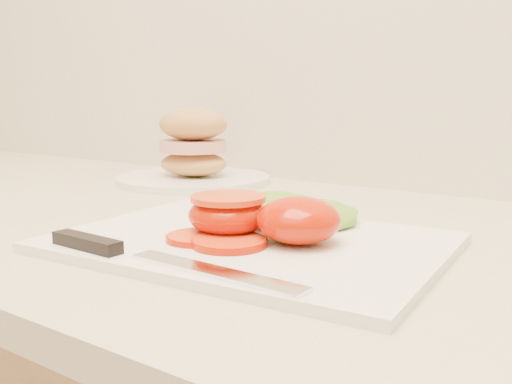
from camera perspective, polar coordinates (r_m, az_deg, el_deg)
The scene contains 9 objects.
cutting_board at distance 0.57m, azimuth -0.58°, elevation -5.06°, with size 0.37×0.27×0.01m, color white.
tomato_half_dome at distance 0.55m, azimuth 4.29°, elevation -2.81°, with size 0.08×0.08×0.05m, color #BD1D00.
tomato_half_cut at distance 0.58m, azimuth -2.78°, elevation -2.13°, with size 0.08×0.08×0.04m.
tomato_slice_0 at distance 0.54m, azimuth -2.68°, elevation -5.04°, with size 0.07×0.07×0.01m, color #F25623.
tomato_slice_1 at distance 0.56m, azimuth -5.81°, elevation -4.54°, with size 0.06×0.06×0.01m, color #F25623.
lettuce_leaf_0 at distance 0.64m, azimuth 1.84°, elevation -1.82°, with size 0.14×0.09×0.03m, color #65A92C.
lettuce_leaf_1 at distance 0.63m, azimuth 5.81°, elevation -2.28°, with size 0.10×0.08×0.02m, color #65A92C.
knife at distance 0.52m, azimuth -12.25°, elevation -5.96°, with size 0.27×0.03×0.01m.
sandwich_plate at distance 0.99m, azimuth -6.29°, elevation 3.65°, with size 0.26×0.26×0.13m.
Camera 1 is at (0.15, 1.14, 1.08)m, focal length 40.00 mm.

